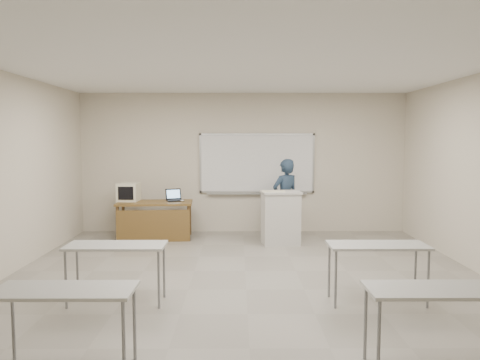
{
  "coord_description": "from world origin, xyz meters",
  "views": [
    {
      "loc": [
        -0.11,
        -6.11,
        2.0
      ],
      "look_at": [
        -0.07,
        2.2,
        1.29
      ],
      "focal_mm": 35.0,
      "sensor_mm": 36.0,
      "label": 1
    }
  ],
  "objects_px": {
    "whiteboard": "(257,164)",
    "instructor_desk": "(154,212)",
    "keyboard": "(273,191)",
    "presenter": "(285,199)",
    "podium": "(281,218)",
    "laptop": "(176,198)",
    "mouse": "(182,201)",
    "crt_monitor": "(129,192)"
  },
  "relations": [
    {
      "from": "laptop",
      "to": "presenter",
      "type": "height_order",
      "value": "presenter"
    },
    {
      "from": "instructor_desk",
      "to": "podium",
      "type": "height_order",
      "value": "podium"
    },
    {
      "from": "whiteboard",
      "to": "instructor_desk",
      "type": "height_order",
      "value": "whiteboard"
    },
    {
      "from": "whiteboard",
      "to": "presenter",
      "type": "relative_size",
      "value": 1.53
    },
    {
      "from": "laptop",
      "to": "keyboard",
      "type": "distance_m",
      "value": 2.14
    },
    {
      "from": "laptop",
      "to": "mouse",
      "type": "relative_size",
      "value": 3.71
    },
    {
      "from": "crt_monitor",
      "to": "presenter",
      "type": "bearing_deg",
      "value": -0.02
    },
    {
      "from": "instructor_desk",
      "to": "podium",
      "type": "bearing_deg",
      "value": -13.6
    },
    {
      "from": "presenter",
      "to": "laptop",
      "type": "bearing_deg",
      "value": -36.03
    },
    {
      "from": "instructor_desk",
      "to": "keyboard",
      "type": "bearing_deg",
      "value": -17.01
    },
    {
      "from": "mouse",
      "to": "presenter",
      "type": "height_order",
      "value": "presenter"
    },
    {
      "from": "whiteboard",
      "to": "laptop",
      "type": "height_order",
      "value": "whiteboard"
    },
    {
      "from": "instructor_desk",
      "to": "presenter",
      "type": "relative_size",
      "value": 0.93
    },
    {
      "from": "crt_monitor",
      "to": "laptop",
      "type": "distance_m",
      "value": 0.96
    },
    {
      "from": "crt_monitor",
      "to": "mouse",
      "type": "relative_size",
      "value": 5.21
    },
    {
      "from": "mouse",
      "to": "keyboard",
      "type": "relative_size",
      "value": 0.2
    },
    {
      "from": "whiteboard",
      "to": "presenter",
      "type": "height_order",
      "value": "whiteboard"
    },
    {
      "from": "keyboard",
      "to": "presenter",
      "type": "xyz_separation_m",
      "value": [
        0.29,
        0.61,
        -0.22
      ]
    },
    {
      "from": "presenter",
      "to": "whiteboard",
      "type": "bearing_deg",
      "value": -83.68
    },
    {
      "from": "whiteboard",
      "to": "crt_monitor",
      "type": "bearing_deg",
      "value": -168.43
    },
    {
      "from": "keyboard",
      "to": "presenter",
      "type": "distance_m",
      "value": 0.71
    },
    {
      "from": "podium",
      "to": "laptop",
      "type": "relative_size",
      "value": 3.15
    },
    {
      "from": "keyboard",
      "to": "presenter",
      "type": "bearing_deg",
      "value": 66.04
    },
    {
      "from": "laptop",
      "to": "crt_monitor",
      "type": "bearing_deg",
      "value": 159.54
    },
    {
      "from": "podium",
      "to": "crt_monitor",
      "type": "bearing_deg",
      "value": 160.51
    },
    {
      "from": "mouse",
      "to": "presenter",
      "type": "relative_size",
      "value": 0.05
    },
    {
      "from": "mouse",
      "to": "podium",
      "type": "bearing_deg",
      "value": -23.65
    },
    {
      "from": "whiteboard",
      "to": "keyboard",
      "type": "distance_m",
      "value": 1.43
    },
    {
      "from": "instructor_desk",
      "to": "podium",
      "type": "xyz_separation_m",
      "value": [
        2.51,
        -0.44,
        -0.04
      ]
    },
    {
      "from": "podium",
      "to": "presenter",
      "type": "xyz_separation_m",
      "value": [
        0.14,
        0.49,
        0.3
      ]
    },
    {
      "from": "whiteboard",
      "to": "mouse",
      "type": "height_order",
      "value": "whiteboard"
    },
    {
      "from": "instructor_desk",
      "to": "laptop",
      "type": "relative_size",
      "value": 4.64
    },
    {
      "from": "instructor_desk",
      "to": "crt_monitor",
      "type": "relative_size",
      "value": 3.3
    },
    {
      "from": "keyboard",
      "to": "instructor_desk",
      "type": "bearing_deg",
      "value": 168.25
    },
    {
      "from": "whiteboard",
      "to": "laptop",
      "type": "xyz_separation_m",
      "value": [
        -1.7,
        -0.51,
        -0.67
      ]
    },
    {
      "from": "instructor_desk",
      "to": "keyboard",
      "type": "relative_size",
      "value": 3.36
    },
    {
      "from": "crt_monitor",
      "to": "keyboard",
      "type": "bearing_deg",
      "value": -11.94
    },
    {
      "from": "crt_monitor",
      "to": "mouse",
      "type": "xyz_separation_m",
      "value": [
        1.1,
        -0.08,
        -0.17
      ]
    },
    {
      "from": "podium",
      "to": "presenter",
      "type": "distance_m",
      "value": 0.59
    },
    {
      "from": "podium",
      "to": "crt_monitor",
      "type": "distance_m",
      "value": 3.16
    },
    {
      "from": "podium",
      "to": "mouse",
      "type": "relative_size",
      "value": 11.68
    },
    {
      "from": "whiteboard",
      "to": "instructor_desk",
      "type": "relative_size",
      "value": 1.65
    }
  ]
}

